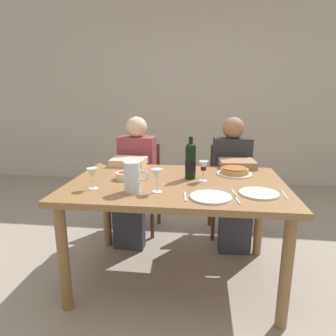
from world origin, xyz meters
name	(u,v)px	position (x,y,z in m)	size (l,w,h in m)	color
ground_plane	(176,277)	(0.00, 0.00, 0.00)	(8.00, 8.00, 0.00)	gray
back_wall	(193,92)	(0.00, 2.66, 1.40)	(8.00, 0.10, 2.80)	beige
dining_table	(177,194)	(0.00, 0.00, 0.67)	(1.50, 1.00, 0.76)	olive
wine_bottle	(191,161)	(0.09, 0.09, 0.89)	(0.08, 0.08, 0.31)	black
water_pitcher	(132,179)	(-0.25, -0.25, 0.84)	(0.16, 0.11, 0.19)	silver
baked_tart	(234,171)	(0.42, 0.25, 0.79)	(0.27, 0.27, 0.06)	silver
salad_bowl	(126,175)	(-0.37, 0.02, 0.79)	(0.15, 0.15, 0.06)	silver
wine_glass_left_diner	(92,174)	(-0.52, -0.23, 0.86)	(0.07, 0.07, 0.14)	silver
wine_glass_right_diner	(157,175)	(-0.10, -0.25, 0.87)	(0.07, 0.07, 0.15)	silver
wine_glass_centre	(204,167)	(0.19, 0.04, 0.86)	(0.07, 0.07, 0.14)	silver
dinner_plate_left_setting	(259,193)	(0.53, -0.21, 0.77)	(0.24, 0.24, 0.01)	silver
dinner_plate_right_setting	(211,197)	(0.23, -0.31, 0.77)	(0.25, 0.25, 0.01)	silver
fork_left_setting	(234,193)	(0.38, -0.21, 0.76)	(0.16, 0.01, 0.01)	silver
knife_left_setting	(284,195)	(0.68, -0.21, 0.76)	(0.18, 0.01, 0.01)	silver
knife_right_setting	(236,198)	(0.38, -0.31, 0.76)	(0.18, 0.01, 0.01)	silver
spoon_right_setting	(185,196)	(0.08, -0.31, 0.76)	(0.16, 0.01, 0.01)	silver
chair_left	(141,181)	(-0.45, 0.86, 0.50)	(0.42, 0.42, 0.87)	brown
diner_left	(135,176)	(-0.45, 0.63, 0.62)	(0.35, 0.51, 1.16)	#8E3D42
chair_right	(229,183)	(0.44, 0.89, 0.50)	(0.43, 0.43, 0.87)	brown
diner_right	(233,178)	(0.46, 0.66, 0.62)	(0.36, 0.52, 1.16)	#2D2D33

